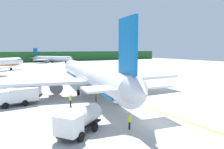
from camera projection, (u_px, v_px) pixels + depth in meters
name	position (u px, v px, depth m)	size (l,w,h in m)	color
ground	(49.00, 77.00, 64.58)	(240.00, 320.00, 0.20)	#B7B5AD
distant_treeline	(15.00, 57.00, 130.93)	(216.00, 6.00, 6.60)	#1E5123
airliner_foreground	(91.00, 76.00, 39.67)	(34.50, 41.56, 11.90)	white
airliner_far_taxiway	(51.00, 59.00, 130.07)	(22.68, 26.54, 8.88)	silver
service_truck_baggage	(80.00, 120.00, 20.94)	(5.88, 4.95, 2.40)	white
service_truck_pushback	(17.00, 96.00, 31.45)	(5.90, 2.65, 2.54)	white
cargo_container_near	(36.00, 91.00, 37.93)	(2.33, 2.33, 2.02)	#333338
cargo_container_mid	(2.00, 91.00, 38.11)	(2.19, 2.19, 1.97)	#333338
cargo_container_far	(122.00, 97.00, 32.75)	(2.40, 2.40, 2.11)	#333338
crew_marshaller	(96.00, 95.00, 33.88)	(0.31, 0.62, 1.75)	#191E33
crew_loader_left	(70.00, 99.00, 31.16)	(0.48, 0.48, 1.72)	#191E33
crew_loader_right	(130.00, 120.00, 22.05)	(0.55, 0.43, 1.72)	#191E33
apron_guide_line	(116.00, 96.00, 37.70)	(0.30, 60.00, 0.01)	yellow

